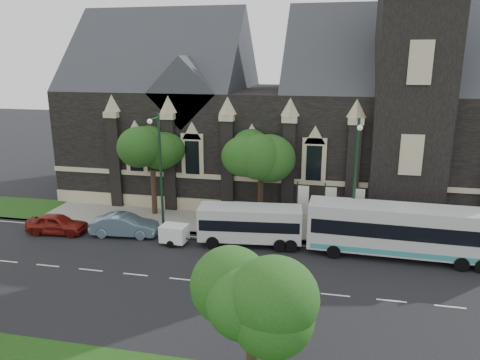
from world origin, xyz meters
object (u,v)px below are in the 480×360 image
(street_lamp_near, at_px, (355,176))
(car_far_red, at_px, (57,224))
(tree_park_east, at_px, (259,300))
(tree_walk_left, at_px, (155,148))
(banner_flag_center, at_px, (328,204))
(tour_coach, at_px, (401,230))
(banner_flag_left, at_px, (301,203))
(banner_flag_right, at_px, (356,206))
(street_lamp_mid, at_px, (160,166))
(shuttle_bus, at_px, (250,223))
(tree_walk_right, at_px, (264,151))
(box_trailer, at_px, (174,233))
(sedan, at_px, (125,225))

(street_lamp_near, xyz_separation_m, car_far_red, (-21.63, -1.99, -4.35))
(tree_park_east, relative_size, street_lamp_near, 0.70)
(tree_walk_left, relative_size, car_far_red, 1.71)
(banner_flag_center, height_order, tour_coach, banner_flag_center)
(banner_flag_left, bearing_deg, banner_flag_right, 0.00)
(street_lamp_mid, xyz_separation_m, tour_coach, (17.08, -1.09, -3.21))
(street_lamp_mid, xyz_separation_m, shuttle_bus, (7.01, -1.02, -3.51))
(tree_walk_right, bearing_deg, banner_flag_left, -29.10)
(street_lamp_mid, distance_m, banner_flag_right, 14.67)
(tour_coach, distance_m, car_far_red, 24.75)
(banner_flag_center, relative_size, banner_flag_right, 1.00)
(street_lamp_mid, relative_size, shuttle_bus, 1.22)
(tour_coach, bearing_deg, banner_flag_right, 134.92)
(car_far_red, bearing_deg, banner_flag_left, -82.39)
(shuttle_bus, height_order, box_trailer, shuttle_bus)
(banner_flag_center, bearing_deg, tree_walk_right, 161.36)
(tree_walk_left, relative_size, banner_flag_right, 1.91)
(tree_walk_right, height_order, street_lamp_mid, street_lamp_mid)
(tree_park_east, bearing_deg, shuttle_bus, 101.63)
(tree_walk_right, distance_m, street_lamp_mid, 8.10)
(banner_flag_right, bearing_deg, sedan, -168.98)
(tree_park_east, distance_m, shuttle_bus, 16.01)
(car_far_red, bearing_deg, tour_coach, -92.58)
(tree_walk_left, bearing_deg, tree_walk_right, 0.06)
(street_lamp_mid, xyz_separation_m, sedan, (-2.43, -1.35, -4.30))
(sedan, bearing_deg, tree_walk_right, -68.85)
(banner_flag_left, distance_m, sedan, 13.22)
(banner_flag_right, bearing_deg, street_lamp_mid, -172.40)
(banner_flag_left, bearing_deg, tour_coach, -23.83)
(banner_flag_left, relative_size, tour_coach, 0.33)
(banner_flag_left, distance_m, tour_coach, 7.44)
(tree_walk_left, height_order, banner_flag_left, tree_walk_left)
(tree_walk_right, distance_m, box_trailer, 9.38)
(tree_walk_left, height_order, shuttle_bus, tree_walk_left)
(tree_park_east, xyz_separation_m, banner_flag_right, (4.11, 18.32, -2.24))
(tree_park_east, xyz_separation_m, box_trailer, (-8.45, 14.32, -3.82))
(street_lamp_near, distance_m, car_far_red, 22.16)
(street_lamp_near, distance_m, banner_flag_left, 4.99)
(tree_walk_right, height_order, box_trailer, tree_walk_right)
(tree_park_east, distance_m, tour_coach, 17.03)
(tree_park_east, relative_size, banner_flag_left, 1.57)
(sedan, height_order, car_far_red, sedan)
(street_lamp_near, height_order, box_trailer, street_lamp_near)
(street_lamp_mid, height_order, banner_flag_center, street_lamp_mid)
(street_lamp_near, bearing_deg, box_trailer, -170.29)
(banner_flag_center, distance_m, box_trailer, 11.40)
(tree_park_east, distance_m, car_far_red, 23.24)
(banner_flag_center, distance_m, tour_coach, 5.67)
(banner_flag_left, distance_m, car_far_red, 18.41)
(tour_coach, bearing_deg, street_lamp_mid, 178.34)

